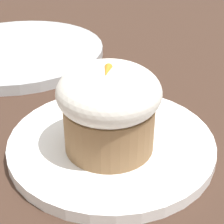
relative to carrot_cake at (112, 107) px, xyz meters
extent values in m
plane|color=#3D281E|center=(-0.01, 0.00, -0.06)|extent=(4.00, 4.00, 0.00)
cylinder|color=white|center=(-0.01, 0.00, -0.06)|extent=(0.23, 0.23, 0.01)
cylinder|color=olive|center=(0.00, 0.00, -0.02)|extent=(0.09, 0.09, 0.05)
ellipsoid|color=white|center=(0.00, 0.00, 0.02)|extent=(0.11, 0.11, 0.06)
cone|color=orange|center=(0.01, 0.00, 0.04)|extent=(0.02, 0.01, 0.01)
sphere|color=green|center=(0.00, 0.00, 0.04)|extent=(0.01, 0.01, 0.01)
cube|color=silver|center=(-0.07, -0.01, -0.05)|extent=(0.07, 0.02, 0.00)
ellipsoid|color=silver|center=(-0.02, -0.02, -0.05)|extent=(0.05, 0.04, 0.01)
cylinder|color=#B2B7BC|center=(-0.25, -0.21, -0.05)|extent=(0.29, 0.29, 0.02)
camera|label=1|loc=(0.32, 0.05, 0.19)|focal=60.00mm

